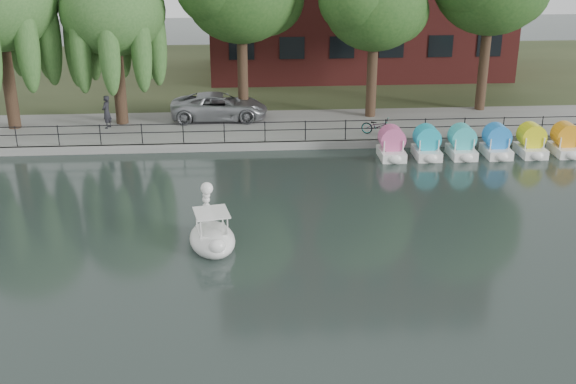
{
  "coord_description": "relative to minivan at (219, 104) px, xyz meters",
  "views": [
    {
      "loc": [
        -1.21,
        -20.85,
        11.1
      ],
      "look_at": [
        0.5,
        4.0,
        1.3
      ],
      "focal_mm": 45.0,
      "sensor_mm": 36.0,
      "label": 1
    }
  ],
  "objects": [
    {
      "name": "broadleaf_right",
      "position": [
        8.31,
        0.15,
        5.16
      ],
      "size": [
        5.4,
        5.4,
        8.32
      ],
      "color": "#473323",
      "rests_on": "promenade"
    },
    {
      "name": "willow_mid",
      "position": [
        -5.19,
        -0.35,
        5.02
      ],
      "size": [
        5.32,
        5.32,
        8.15
      ],
      "color": "#473323",
      "rests_on": "promenade"
    },
    {
      "name": "railing",
      "position": [
        2.31,
        -4.1,
        -0.09
      ],
      "size": [
        32.0,
        0.05,
        1.0
      ],
      "color": "black",
      "rests_on": "promenade"
    },
    {
      "name": "swan_boat",
      "position": [
        0.02,
        -15.08,
        -0.77
      ],
      "size": [
        2.01,
        2.75,
        2.12
      ],
      "rotation": [
        0.0,
        0.0,
        0.19
      ],
      "color": "white",
      "rests_on": "ground_plane"
    },
    {
      "name": "ground_plane",
      "position": [
        2.31,
        -17.35,
        -1.23
      ],
      "size": [
        120.0,
        120.0,
        0.0
      ],
      "primitive_type": "plane",
      "color": "#36423E"
    },
    {
      "name": "minivan",
      "position": [
        0.0,
        0.0,
        0.0
      ],
      "size": [
        2.81,
        6.0,
        1.66
      ],
      "primitive_type": "imported",
      "rotation": [
        0.0,
        0.0,
        1.56
      ],
      "color": "gray",
      "rests_on": "promenade"
    },
    {
      "name": "promenade",
      "position": [
        2.31,
        -1.35,
        -1.03
      ],
      "size": [
        40.0,
        6.0,
        0.4
      ],
      "primitive_type": "cube",
      "color": "gray",
      "rests_on": "ground_plane"
    },
    {
      "name": "land_strip",
      "position": [
        2.31,
        12.65,
        -1.05
      ],
      "size": [
        60.0,
        22.0,
        0.36
      ],
      "primitive_type": "cube",
      "color": "#47512D",
      "rests_on": "ground_plane"
    },
    {
      "name": "kerb",
      "position": [
        2.31,
        -4.3,
        -1.03
      ],
      "size": [
        40.0,
        0.25,
        0.4
      ],
      "primitive_type": "cube",
      "color": "gray",
      "rests_on": "ground_plane"
    },
    {
      "name": "bicycle",
      "position": [
        8.04,
        -3.46,
        -0.33
      ],
      "size": [
        1.35,
        1.8,
        1.0
      ],
      "primitive_type": "imported",
      "rotation": [
        0.0,
        0.0,
        1.07
      ],
      "color": "gray",
      "rests_on": "promenade"
    },
    {
      "name": "pedestrian",
      "position": [
        -5.81,
        -1.24,
        0.16
      ],
      "size": [
        0.69,
        0.83,
        1.98
      ],
      "primitive_type": "imported",
      "rotation": [
        0.0,
        0.0,
        4.38
      ],
      "color": "black",
      "rests_on": "promenade"
    },
    {
      "name": "pedal_boat_row",
      "position": [
        13.37,
        -5.92,
        -0.62
      ],
      "size": [
        11.35,
        1.7,
        1.4
      ],
      "color": "white",
      "rests_on": "ground_plane"
    }
  ]
}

